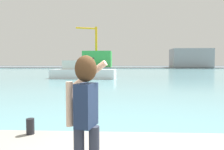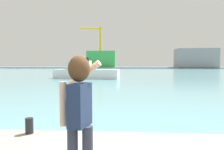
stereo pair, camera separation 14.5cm
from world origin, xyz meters
name	(u,v)px [view 2 (the right image)]	position (x,y,z in m)	size (l,w,h in m)	color
ground_plane	(128,72)	(0.00, 50.00, 0.00)	(220.00, 220.00, 0.00)	#334751
harbor_water	(128,71)	(0.00, 52.00, 0.01)	(140.00, 100.00, 0.02)	#6BA8B2
far_shore_dock	(127,67)	(0.00, 92.00, 0.21)	(140.00, 20.00, 0.42)	gray
person_photographer	(79,107)	(-0.87, -0.23, 1.57)	(0.54, 0.57, 1.74)	#2D3342
harbor_bollard	(29,126)	(-2.52, 1.75, 0.68)	(0.18, 0.18, 0.36)	black
boat_moored	(85,72)	(-6.00, 25.57, 0.90)	(9.15, 3.47, 2.49)	white
warehouse_left	(102,59)	(-11.37, 90.18, 3.91)	(12.29, 10.74, 6.98)	green
warehouse_right	(196,58)	(28.43, 86.22, 4.28)	(16.05, 9.04, 7.71)	gray
port_crane	(99,43)	(-12.65, 88.43, 10.83)	(9.03, 3.40, 17.66)	yellow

